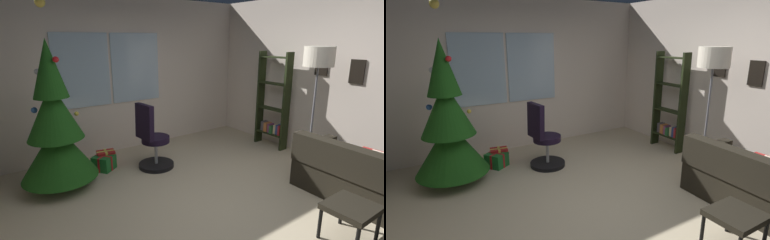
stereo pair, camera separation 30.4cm
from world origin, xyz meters
The scene contains 10 objects.
ground_plane centered at (0.00, 0.00, -0.05)m, with size 4.76×5.57×0.10m, color #C2B190.
wall_back_with_windows centered at (-0.02, 2.83, 1.36)m, with size 4.76×0.12×2.70m.
wall_right_with_frames centered at (2.43, 0.00, 1.35)m, with size 0.12×5.57×2.70m.
footstool centered at (0.59, -1.03, 0.34)m, with size 0.48×0.43×0.40m.
holiday_tree centered at (-1.50, 1.87, 0.83)m, with size 0.99×0.99×2.47m.
gift_box_red centered at (-0.75, 2.18, 0.13)m, with size 0.30×0.25×0.27m.
gift_box_green centered at (-0.82, 2.09, 0.11)m, with size 0.39×0.39×0.23m.
office_chair centered at (-0.17, 1.70, 0.41)m, with size 0.56×0.56×1.05m.
bookshelf centered at (2.16, 1.30, 0.79)m, with size 0.18×0.64×1.77m.
floor_lamp centered at (1.71, 0.19, 1.65)m, with size 0.42×0.42×1.89m.
Camera 1 is at (-2.25, -2.26, 2.00)m, focal length 28.13 mm.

